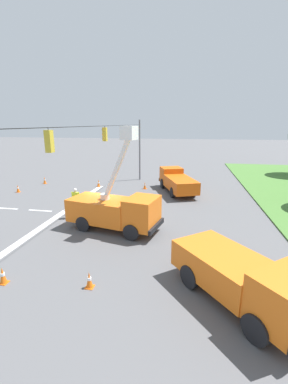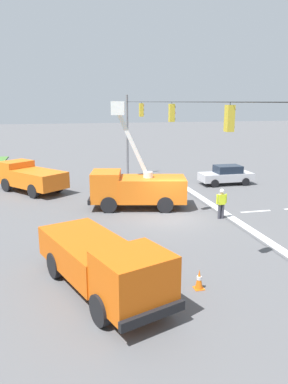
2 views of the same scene
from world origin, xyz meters
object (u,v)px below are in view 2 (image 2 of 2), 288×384
utility_truck_support_near (103,262)px  road_worker (221,202)px  traffic_cone_near_bucket (157,179)px  utility_truck_support_far (30,177)px  traffic_cone_lane_edge_a (112,183)px  utility_truck_bucket_lift (136,186)px  sedan_silver (226,175)px  traffic_cone_foreground_right (199,279)px

utility_truck_support_near → road_worker: 10.46m
utility_truck_support_near → traffic_cone_near_bucket: size_ratio=9.26×
utility_truck_support_far → traffic_cone_near_bucket: bearing=-87.1°
utility_truck_support_near → traffic_cone_lane_edge_a: bearing=-9.3°
traffic_cone_lane_edge_a → utility_truck_bucket_lift: bearing=-174.1°
utility_truck_bucket_lift → traffic_cone_lane_edge_a: bearing=5.9°
utility_truck_support_far → traffic_cone_lane_edge_a: size_ratio=8.10×
sedan_silver → traffic_cone_lane_edge_a: size_ratio=5.82×
utility_truck_support_far → sedan_silver: (-0.96, -15.45, -0.35)m
utility_truck_bucket_lift → utility_truck_support_near: size_ratio=0.94×
sedan_silver → utility_truck_support_far: bearing=86.4°
utility_truck_support_far → traffic_cone_foreground_right: utility_truck_support_far is taller
road_worker → traffic_cone_lane_edge_a: road_worker is taller
utility_truck_support_near → sedan_silver: (15.56, -12.03, -0.35)m
sedan_silver → traffic_cone_foreground_right: bearing=151.8°
utility_truck_support_far → road_worker: size_ratio=3.38×
utility_truck_bucket_lift → utility_truck_support_far: (6.12, 6.80, -0.28)m
utility_truck_support_near → traffic_cone_lane_edge_a: size_ratio=9.56×
utility_truck_support_far → traffic_cone_foreground_right: size_ratio=8.02×
utility_truck_support_far → traffic_cone_near_bucket: (0.50, -9.98, -0.76)m
utility_truck_support_near → road_worker: bearing=-47.5°
utility_truck_support_near → sedan_silver: 19.67m
traffic_cone_near_bucket → traffic_cone_foreground_right: bearing=169.8°
sedan_silver → traffic_cone_near_bucket: (1.46, 5.47, -0.41)m
road_worker → traffic_cone_foreground_right: bearing=150.5°
traffic_cone_foreground_right → traffic_cone_lane_edge_a: bearing=2.2°
traffic_cone_foreground_right → utility_truck_support_far: bearing=21.7°
traffic_cone_near_bucket → utility_truck_support_near: bearing=158.9°
sedan_silver → traffic_cone_foreground_right: (-16.12, 8.64, -0.42)m
utility_truck_support_far → utility_truck_support_near: bearing=-168.3°
utility_truck_support_far → traffic_cone_foreground_right: (-17.08, -6.81, -0.77)m
utility_truck_support_far → sedan_silver: utility_truck_support_far is taller
utility_truck_support_far → traffic_cone_lane_edge_a: bearing=-88.9°
utility_truck_support_near → traffic_cone_lane_edge_a: (16.64, -2.74, -0.77)m
utility_truck_bucket_lift → traffic_cone_foreground_right: utility_truck_bucket_lift is taller
utility_truck_support_far → traffic_cone_foreground_right: 18.40m
traffic_cone_foreground_right → traffic_cone_near_bucket: traffic_cone_near_bucket is taller
traffic_cone_lane_edge_a → utility_truck_support_far: bearing=91.1°
utility_truck_bucket_lift → traffic_cone_near_bucket: size_ratio=8.70×
utility_truck_bucket_lift → traffic_cone_lane_edge_a: utility_truck_bucket_lift is taller
traffic_cone_foreground_right → utility_truck_support_near: bearing=80.6°
utility_truck_support_near → traffic_cone_foreground_right: utility_truck_support_near is taller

